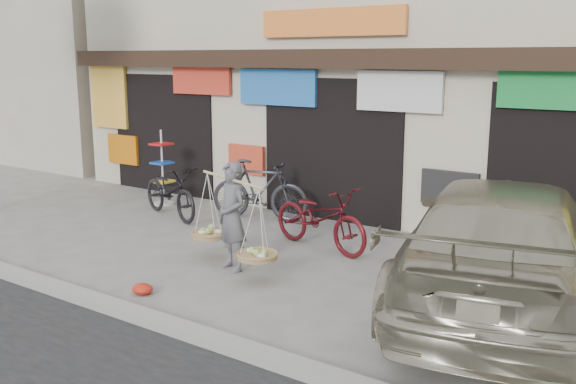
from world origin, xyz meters
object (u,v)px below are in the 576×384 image
Objects in this scene: bike_1 at (260,190)px; suv at (502,243)px; bike_2 at (320,217)px; bike_0 at (170,191)px; street_vendor at (232,221)px; display_rack at (163,175)px.

suv is (5.12, -1.69, 0.22)m from bike_1.
bike_2 is at bearing -132.87° from bike_1.
bike_0 is 0.33× the size of suv.
street_vendor is 3.53m from bike_0.
suv is at bearing -79.53° from bike_0.
display_rack is at bearing 92.07° from bike_2.
bike_0 is 1.18m from display_rack.
bike_1 is 2.50m from display_rack.
suv is (3.15, -0.75, 0.28)m from bike_2.
street_vendor is 1.72m from bike_2.
bike_2 is 0.34× the size of suv.
bike_0 is (-3.05, 1.77, -0.23)m from street_vendor.
street_vendor is 4.69m from display_rack.
display_rack is at bearing 75.40° from bike_1.
street_vendor is 2.99m from bike_1.
street_vendor is 0.91× the size of bike_2.
display_rack is (-4.47, 0.84, 0.11)m from bike_2.
bike_0 is 1.23× the size of display_rack.
bike_0 is 3.54m from bike_2.
bike_2 is at bearing -74.16° from bike_0.
street_vendor is at bearing 1.53° from suv.
street_vendor is 1.15× the size of display_rack.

